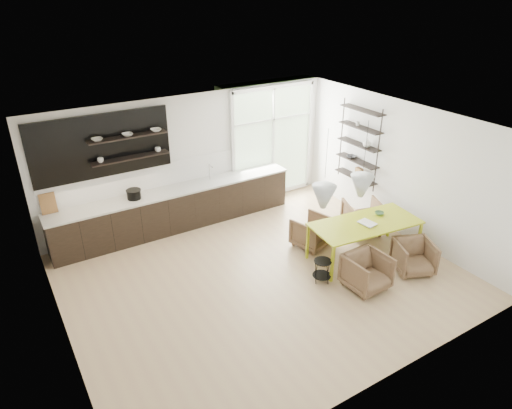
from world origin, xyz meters
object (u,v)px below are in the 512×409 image
object	(u,v)px
dining_table	(365,225)
armchair_back_right	(363,217)
armchair_back_left	(312,231)
armchair_front_left	(367,272)
wire_stool	(322,268)
armchair_front_right	(414,257)

from	to	relation	value
dining_table	armchair_back_right	world-z (taller)	dining_table
armchair_back_left	armchair_back_right	bearing A→B (deg)	159.51
armchair_back_left	armchair_front_left	distance (m)	1.71
dining_table	armchair_back_right	distance (m)	1.15
armchair_back_left	wire_stool	size ratio (longest dim) A/B	1.62
armchair_back_left	armchair_front_right	xyz separation A→B (m)	(1.08, -1.79, -0.01)
dining_table	armchair_front_left	distance (m)	1.11
dining_table	armchair_back_left	world-z (taller)	dining_table
wire_stool	armchair_front_left	bearing A→B (deg)	-45.85
armchair_back_left	armchair_back_right	world-z (taller)	armchair_back_right
armchair_front_right	wire_stool	bearing A→B (deg)	-177.82
armchair_front_right	wire_stool	world-z (taller)	armchair_front_right
armchair_back_left	armchair_back_right	size ratio (longest dim) A/B	0.91
dining_table	armchair_back_left	xyz separation A→B (m)	(-0.60, 0.92, -0.41)
armchair_front_left	armchair_front_right	distance (m)	1.15
armchair_front_left	armchair_front_right	world-z (taller)	armchair_front_left
dining_table	armchair_front_left	size ratio (longest dim) A/B	3.07
armchair_back_right	dining_table	bearing A→B (deg)	68.63
armchair_back_left	armchair_front_right	size ratio (longest dim) A/B	1.02
dining_table	armchair_back_left	bearing A→B (deg)	129.32
dining_table	armchair_front_right	size ratio (longest dim) A/B	3.24
armchair_back_left	armchair_front_left	bearing A→B (deg)	72.28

